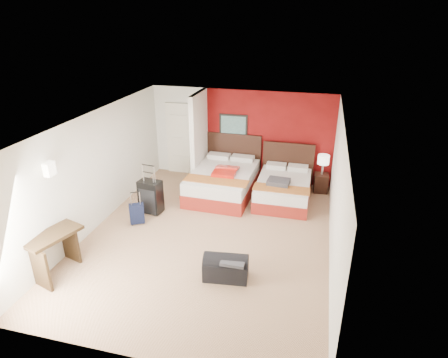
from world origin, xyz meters
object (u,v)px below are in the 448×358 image
(bed_left, at_px, (223,183))
(bed_right, at_px, (283,190))
(suitcase_black, at_px, (151,197))
(desk, at_px, (56,254))
(duffel_bag, at_px, (226,268))
(table_lamp, at_px, (323,165))
(red_suitcase_open, at_px, (226,171))
(suitcase_navy, at_px, (137,215))
(nightstand, at_px, (321,183))
(suitcase_charcoal, at_px, (150,201))

(bed_left, relative_size, bed_right, 1.18)
(suitcase_black, distance_m, desk, 2.64)
(suitcase_black, distance_m, duffel_bag, 3.00)
(table_lamp, bearing_deg, red_suitcase_open, -159.42)
(duffel_bag, bearing_deg, table_lamp, 62.57)
(suitcase_navy, bearing_deg, bed_left, 24.36)
(bed_right, distance_m, nightstand, 1.18)
(red_suitcase_open, height_order, suitcase_black, suitcase_black)
(suitcase_charcoal, bearing_deg, nightstand, 38.16)
(bed_right, relative_size, suitcase_navy, 4.18)
(nightstand, distance_m, desk, 6.54)
(table_lamp, distance_m, duffel_bag, 4.41)
(table_lamp, bearing_deg, bed_left, -162.28)
(bed_left, height_order, suitcase_black, suitcase_black)
(red_suitcase_open, height_order, table_lamp, table_lamp)
(bed_left, height_order, desk, desk)
(bed_left, xyz_separation_m, suitcase_navy, (-1.48, -1.93, -0.10))
(red_suitcase_open, relative_size, suitcase_black, 1.00)
(nightstand, relative_size, suitcase_navy, 1.11)
(nightstand, bearing_deg, suitcase_navy, -149.37)
(table_lamp, relative_size, suitcase_navy, 1.19)
(table_lamp, bearing_deg, nightstand, 0.00)
(suitcase_navy, bearing_deg, duffel_bag, -57.94)
(bed_left, height_order, bed_right, bed_left)
(bed_right, xyz_separation_m, suitcase_navy, (-3.04, -1.97, -0.06))
(duffel_bag, bearing_deg, bed_right, 72.42)
(suitcase_charcoal, relative_size, desk, 0.63)
(bed_right, bearing_deg, red_suitcase_open, -174.80)
(red_suitcase_open, relative_size, suitcase_navy, 1.75)
(red_suitcase_open, bearing_deg, suitcase_black, -140.64)
(bed_left, relative_size, suitcase_navy, 4.91)
(suitcase_charcoal, bearing_deg, bed_left, 53.82)
(bed_left, bearing_deg, desk, -115.99)
(red_suitcase_open, bearing_deg, nightstand, 19.44)
(suitcase_navy, bearing_deg, table_lamp, 6.45)
(suitcase_black, relative_size, suitcase_charcoal, 1.24)
(nightstand, relative_size, desk, 0.50)
(nightstand, height_order, suitcase_black, suitcase_black)
(bed_left, bearing_deg, suitcase_navy, -125.55)
(suitcase_black, bearing_deg, desk, -96.95)
(nightstand, bearing_deg, bed_left, -166.24)
(nightstand, distance_m, suitcase_charcoal, 4.43)
(bed_right, relative_size, nightstand, 3.75)
(bed_right, relative_size, desk, 1.87)
(red_suitcase_open, xyz_separation_m, duffel_bag, (0.80, -3.20, -0.50))
(bed_right, height_order, nightstand, bed_right)
(red_suitcase_open, relative_size, desk, 0.78)
(table_lamp, bearing_deg, desk, -133.97)
(bed_right, bearing_deg, table_lamp, 39.54)
(suitcase_charcoal, bearing_deg, duffel_bag, -31.07)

